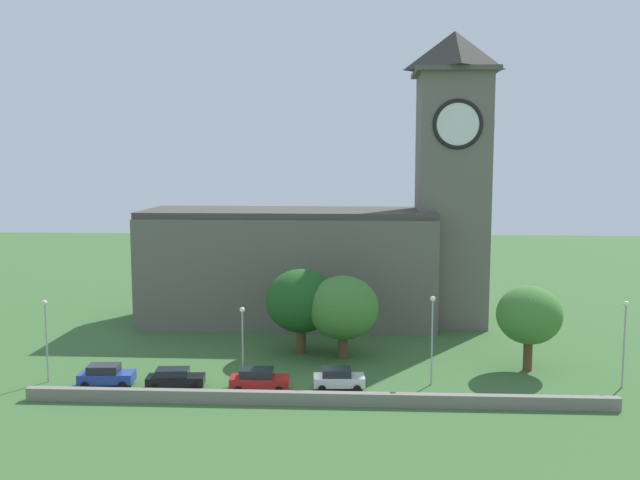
% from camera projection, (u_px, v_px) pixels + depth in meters
% --- Properties ---
extents(ground_plane, '(200.00, 200.00, 0.00)m').
position_uv_depth(ground_plane, '(327.00, 341.00, 71.08)').
color(ground_plane, '#3D6633').
extents(church, '(39.12, 12.60, 32.43)m').
position_uv_depth(church, '(333.00, 242.00, 78.71)').
color(church, '#666056').
rests_on(church, ground).
extents(quay_barrier, '(45.14, 0.70, 1.00)m').
position_uv_depth(quay_barrier, '(318.00, 398.00, 52.59)').
color(quay_barrier, gray).
rests_on(quay_barrier, ground).
extents(car_blue, '(4.54, 2.46, 1.78)m').
position_uv_depth(car_blue, '(106.00, 375.00, 56.96)').
color(car_blue, '#233D9E').
rests_on(car_blue, ground).
extents(car_black, '(4.79, 2.39, 1.66)m').
position_uv_depth(car_black, '(175.00, 378.00, 56.33)').
color(car_black, black).
rests_on(car_black, ground).
extents(car_red, '(4.77, 2.24, 1.82)m').
position_uv_depth(car_red, '(259.00, 379.00, 55.78)').
color(car_red, red).
rests_on(car_red, ground).
extents(car_white, '(4.25, 2.47, 1.72)m').
position_uv_depth(car_white, '(338.00, 378.00, 56.20)').
color(car_white, silver).
rests_on(car_white, ground).
extents(streetlamp_west_end, '(0.44, 0.44, 6.99)m').
position_uv_depth(streetlamp_west_end, '(46.00, 327.00, 57.52)').
color(streetlamp_west_end, '#9EA0A5').
rests_on(streetlamp_west_end, ground).
extents(streetlamp_west_mid, '(0.44, 0.44, 6.38)m').
position_uv_depth(streetlamp_west_mid, '(242.00, 331.00, 57.61)').
color(streetlamp_west_mid, '#9EA0A5').
rests_on(streetlamp_west_mid, ground).
extents(streetlamp_central, '(0.44, 0.44, 7.48)m').
position_uv_depth(streetlamp_central, '(432.00, 326.00, 56.71)').
color(streetlamp_central, '#9EA0A5').
rests_on(streetlamp_central, ground).
extents(streetlamp_east_mid, '(0.44, 0.44, 7.21)m').
position_uv_depth(streetlamp_east_mid, '(625.00, 330.00, 56.04)').
color(streetlamp_east_mid, '#9EA0A5').
rests_on(streetlamp_east_mid, ground).
extents(tree_by_tower, '(6.73, 6.73, 8.16)m').
position_uv_depth(tree_by_tower, '(301.00, 301.00, 66.07)').
color(tree_by_tower, brown).
rests_on(tree_by_tower, ground).
extents(tree_churchyard, '(5.68, 5.68, 7.56)m').
position_uv_depth(tree_churchyard, '(529.00, 315.00, 60.62)').
color(tree_churchyard, brown).
rests_on(tree_churchyard, ground).
extents(tree_riverside_west, '(6.63, 6.63, 7.80)m').
position_uv_depth(tree_riverside_west, '(343.00, 308.00, 64.48)').
color(tree_riverside_west, brown).
rests_on(tree_riverside_west, ground).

